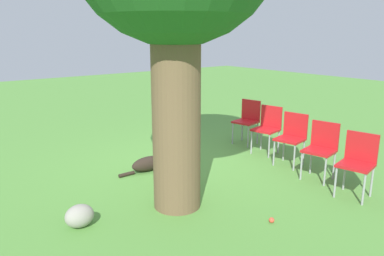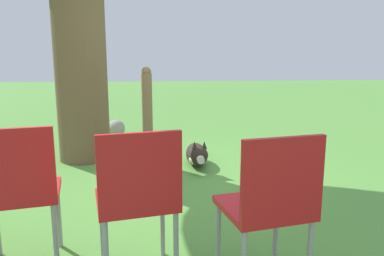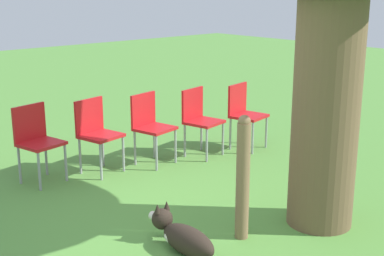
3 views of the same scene
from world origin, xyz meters
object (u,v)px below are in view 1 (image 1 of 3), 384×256
Objects in this scene: red_chair_2 at (292,135)px; tennis_ball at (272,220)px; red_chair_4 at (358,160)px; fence_post at (162,146)px; red_chair_1 at (268,126)px; red_chair_3 at (321,146)px; red_chair_0 at (248,118)px; dog at (152,162)px.

tennis_ball is at bearing 20.92° from red_chair_2.
red_chair_2 is 1.00× the size of red_chair_4.
red_chair_2 is (-2.25, 0.69, -0.05)m from fence_post.
red_chair_1 is (-2.43, -0.01, -0.05)m from fence_post.
fence_post is at bearing -11.18° from red_chair_1.
fence_post is 2.36m from red_chair_2.
red_chair_3 and red_chair_4 have the same top height.
dog is at bearing -8.25° from red_chair_0.
red_chair_0 is 0.72m from red_chair_1.
red_chair_1 is at bearing -115.28° from red_chair_2.
red_chair_3 is 1.00× the size of red_chair_4.
red_chair_2 is 1.44m from red_chair_4.
red_chair_2 is 2.31m from tennis_ball.
red_chair_3 reaches higher than tennis_ball.
red_chair_3 is at bearing -163.72° from tennis_ball.
fence_post reaches higher than red_chair_1.
red_chair_4 reaches higher than dog.
tennis_ball is at bearing -85.60° from dog.
red_chair_0 reaches higher than tennis_ball.
red_chair_2 is (-2.09, 1.26, 0.40)m from dog.
tennis_ball is (1.56, -0.19, -0.50)m from red_chair_4.
red_chair_4 is at bearing 64.72° from red_chair_3.
red_chair_0 is at bearing -130.94° from tennis_ball.
dog is 15.49× the size of tennis_ball.
fence_post is 2.69m from red_chair_0.
red_chair_1 is 0.72m from red_chair_2.
fence_post is at bearing -45.05° from red_chair_3.
fence_post is 2.00m from tennis_ball.
red_chair_3 is (-1.92, 1.96, 0.40)m from dog.
red_chair_2 is at bearing -30.98° from dog.
red_chair_4 is 13.33× the size of tennis_ball.
dog is at bearing -56.98° from red_chair_3.
dog reaches higher than tennis_ball.
red_chair_3 reaches higher than dog.
red_chair_1 is at bearing 64.72° from red_chair_0.
red_chair_1 is 1.00× the size of red_chair_4.
red_chair_2 is at bearing 64.72° from red_chair_0.
red_chair_0 is (-2.60, -0.70, -0.05)m from fence_post.
dog is at bearing -25.38° from red_chair_1.
red_chair_0 reaches higher than dog.
tennis_ball is (2.08, 1.90, -0.50)m from red_chair_1.
red_chair_3 is (0.17, 0.70, 0.00)m from red_chair_2.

